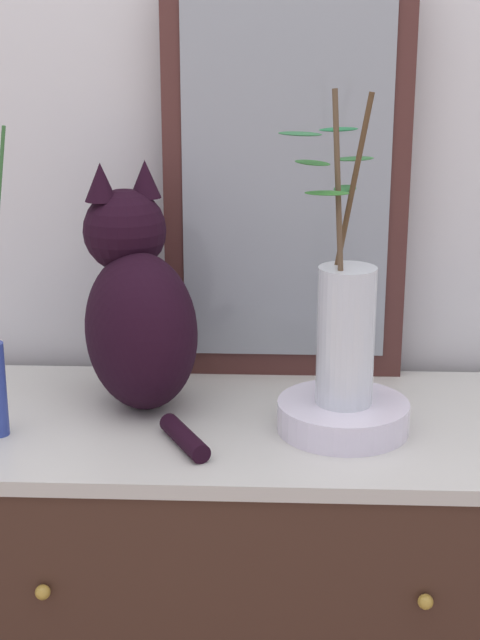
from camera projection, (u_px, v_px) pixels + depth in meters
name	position (u px, v px, depth m)	size (l,w,h in m)	color
wall_back	(248.00, 128.00, 1.85)	(4.40, 0.08, 2.60)	silver
sideboard	(240.00, 626.00, 1.79)	(1.33, 0.53, 0.83)	#40281D
mirror_leaning	(286.00, 184.00, 1.78)	(0.45, 0.03, 0.75)	#472521
cat_sitting	(138.00, 309.00, 1.69)	(0.29, 0.40, 0.43)	black
bowl_porcelain	(343.00, 416.00, 1.62)	(0.22, 0.22, 0.05)	silver
vase_glass_clear	(345.00, 326.00, 1.57)	(0.17, 0.17, 0.51)	silver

